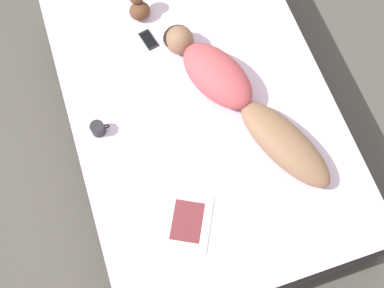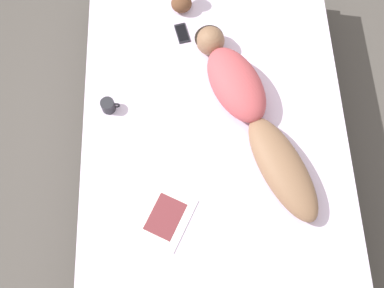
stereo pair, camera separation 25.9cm
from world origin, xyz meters
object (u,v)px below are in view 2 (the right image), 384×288
at_px(person, 249,109).
at_px(open_magazine, 146,208).
at_px(cell_phone, 182,33).
at_px(coffee_mug, 108,106).

relative_size(person, open_magazine, 2.21).
bearing_deg(cell_phone, person, -70.63).
distance_m(person, coffee_mug, 0.84).
height_order(person, coffee_mug, person).
distance_m(person, cell_phone, 0.71).
relative_size(person, cell_phone, 8.32).
distance_m(coffee_mug, cell_phone, 0.70).
height_order(open_magazine, cell_phone, same).
height_order(person, open_magazine, person).
relative_size(open_magazine, cell_phone, 3.77).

